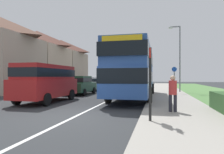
{
  "coord_description": "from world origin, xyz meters",
  "views": [
    {
      "loc": [
        3.24,
        -7.22,
        1.6
      ],
      "look_at": [
        0.61,
        4.04,
        1.6
      ],
      "focal_mm": 31.32,
      "sensor_mm": 36.0,
      "label": 1
    }
  ],
  "objects": [
    {
      "name": "parked_van_red",
      "position": [
        -3.65,
        3.98,
        1.39
      ],
      "size": [
        2.11,
        5.08,
        2.35
      ],
      "color": "#B21E1E",
      "rests_on": "ground_plane"
    },
    {
      "name": "double_decker_bus",
      "position": [
        1.54,
        7.34,
        2.14
      ],
      "size": [
        2.8,
        10.53,
        3.7
      ],
      "color": "#284C93",
      "rests_on": "ground_plane"
    },
    {
      "name": "pedestrian_at_stop",
      "position": [
        3.88,
        1.46,
        0.98
      ],
      "size": [
        0.34,
        0.34,
        1.67
      ],
      "color": "#23232D",
      "rests_on": "ground_plane"
    },
    {
      "name": "ground_plane",
      "position": [
        0.0,
        0.0,
        0.0
      ],
      "size": [
        120.0,
        120.0,
        0.0
      ],
      "primitive_type": "plane",
      "color": "#2D3033"
    },
    {
      "name": "parked_car_dark_green",
      "position": [
        -3.64,
        9.41,
        0.92
      ],
      "size": [
        1.95,
        4.05,
        1.68
      ],
      "color": "#19472D",
      "rests_on": "ground_plane"
    },
    {
      "name": "parked_car_silver",
      "position": [
        -3.53,
        14.56,
        0.86
      ],
      "size": [
        1.9,
        4.42,
        1.55
      ],
      "color": "#B7B7BC",
      "rests_on": "ground_plane"
    },
    {
      "name": "cycle_route_sign",
      "position": [
        4.73,
        11.26,
        1.43
      ],
      "size": [
        0.44,
        0.08,
        2.52
      ],
      "color": "slate",
      "rests_on": "ground_plane"
    },
    {
      "name": "house_terrace_far_side",
      "position": [
        -12.93,
        16.54,
        3.98
      ],
      "size": [
        7.49,
        20.29,
        7.96
      ],
      "color": "tan",
      "rests_on": "ground_plane"
    },
    {
      "name": "street_lamp_mid",
      "position": [
        5.3,
        13.14,
        3.87
      ],
      "size": [
        1.14,
        0.2,
        6.66
      ],
      "color": "slate",
      "rests_on": "ground_plane"
    },
    {
      "name": "bus_stop_sign",
      "position": [
        3.0,
        -0.5,
        1.54
      ],
      "size": [
        0.09,
        0.52,
        2.6
      ],
      "color": "black",
      "rests_on": "ground_plane"
    },
    {
      "name": "pavement_near_side",
      "position": [
        4.2,
        6.0,
        0.06
      ],
      "size": [
        3.2,
        68.0,
        0.12
      ],
      "primitive_type": "cube",
      "color": "#9E998E",
      "rests_on": "ground_plane"
    },
    {
      "name": "parked_car_grey",
      "position": [
        -3.65,
        19.62,
        0.94
      ],
      "size": [
        1.91,
        4.39,
        1.72
      ],
      "color": "slate",
      "rests_on": "ground_plane"
    },
    {
      "name": "lane_marking_centre",
      "position": [
        0.0,
        8.0,
        0.0
      ],
      "size": [
        0.14,
        60.0,
        0.01
      ],
      "primitive_type": "cube",
      "color": "silver",
      "rests_on": "ground_plane"
    }
  ]
}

